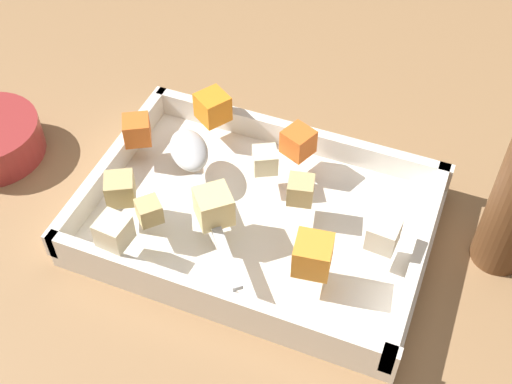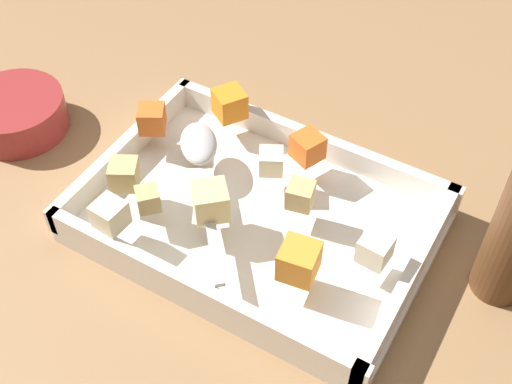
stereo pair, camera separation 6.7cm
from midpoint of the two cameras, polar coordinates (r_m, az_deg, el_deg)
ground_plane at (r=0.70m, az=-3.05°, el=-4.32°), size 4.00×4.00×0.00m
baking_dish at (r=0.70m, az=-2.73°, el=-2.40°), size 0.34×0.24×0.04m
carrot_chunk_corner_nw at (r=0.75m, az=-6.20°, el=6.95°), size 0.04×0.04×0.03m
carrot_chunk_rim_edge at (r=0.71m, az=0.87°, el=4.07°), size 0.04×0.04×0.03m
carrot_chunk_corner_sw at (r=0.74m, az=-12.50°, el=4.95°), size 0.04×0.04×0.03m
carrot_chunk_mid_right at (r=0.61m, az=1.66°, el=-5.47°), size 0.04×0.04×0.03m
potato_chunk_heap_top at (r=0.67m, az=0.90°, el=0.02°), size 0.03×0.03×0.03m
potato_chunk_mid_left at (r=0.69m, az=-14.06°, el=0.10°), size 0.04×0.04×0.03m
potato_chunk_heap_side at (r=0.70m, az=-1.99°, el=2.54°), size 0.03×0.03×0.02m
potato_chunk_corner_ne at (r=0.66m, az=-11.79°, el=-1.73°), size 0.03×0.03×0.02m
potato_chunk_near_spoon at (r=0.65m, az=-6.50°, el=-1.35°), size 0.05×0.05×0.03m
potato_chunk_front_center at (r=0.65m, az=-14.71°, el=-3.38°), size 0.03×0.03×0.03m
parsnip_chunk_back_center at (r=0.64m, az=7.66°, el=-3.71°), size 0.03×0.03×0.03m
serving_spoon at (r=0.71m, az=-8.06°, el=2.58°), size 0.15×0.18×0.02m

